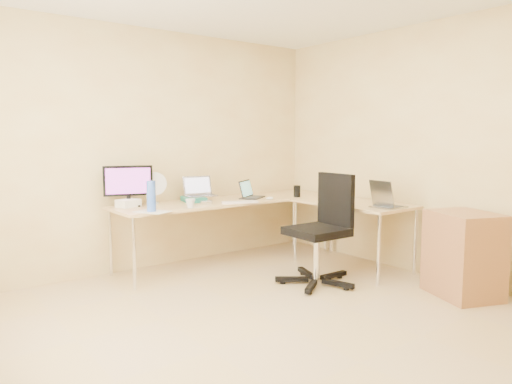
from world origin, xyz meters
TOP-DOWN VIEW (x-y plane):
  - floor at (0.00, 0.00)m, footprint 4.50×4.50m
  - wall_back at (0.00, 2.25)m, footprint 4.50×0.00m
  - wall_right at (2.10, 0.00)m, footprint 0.00×4.50m
  - desk_main at (0.72, 1.85)m, footprint 2.65×0.70m
  - desk_return at (1.70, 0.85)m, footprint 0.70×1.30m
  - monitor at (-0.38, 2.05)m, footprint 0.52×0.31m
  - book_stack at (0.34, 1.96)m, footprint 0.29×0.35m
  - laptop_center at (0.43, 1.97)m, footprint 0.37×0.30m
  - laptop_black at (1.03, 1.80)m, footprint 0.41×0.39m
  - keyboard at (0.68, 1.55)m, footprint 0.40×0.26m
  - mouse at (1.09, 1.55)m, footprint 0.11×0.09m
  - mug at (0.06, 1.55)m, footprint 0.11×0.11m
  - cd_stack at (0.35, 1.71)m, footprint 0.16×0.16m
  - water_bottle at (-0.36, 1.55)m, footprint 0.10×0.10m
  - papers at (-0.35, 1.55)m, footprint 0.33×0.37m
  - white_box at (-0.40, 2.01)m, footprint 0.26×0.22m
  - desk_fan at (-0.10, 2.05)m, footprint 0.29×0.29m
  - black_cup at (1.51, 1.55)m, footprint 0.09×0.09m
  - laptop_return at (1.67, 0.36)m, footprint 0.35×0.28m
  - office_chair at (0.95, 0.65)m, footprint 0.68×0.68m
  - cabinet at (1.75, -0.42)m, footprint 0.66×0.73m

SIDE VIEW (x-z plane):
  - floor at x=0.00m, z-range 0.00..0.00m
  - cabinet at x=1.75m, z-range -0.05..0.77m
  - desk_main at x=0.72m, z-range 0.00..0.73m
  - desk_return at x=1.70m, z-range 0.00..0.73m
  - office_chair at x=0.95m, z-range -0.05..1.05m
  - papers at x=-0.35m, z-range 0.73..0.74m
  - keyboard at x=0.68m, z-range 0.73..0.75m
  - cd_stack at x=0.35m, z-range 0.73..0.76m
  - mouse at x=1.09m, z-range 0.73..0.76m
  - book_stack at x=0.34m, z-range 0.73..0.78m
  - white_box at x=-0.40m, z-range 0.73..0.81m
  - mug at x=0.06m, z-range 0.73..0.82m
  - black_cup at x=1.51m, z-range 0.73..0.87m
  - laptop_black at x=1.03m, z-range 0.73..0.94m
  - laptop_return at x=1.67m, z-range 0.73..0.96m
  - water_bottle at x=-0.36m, z-range 0.73..1.03m
  - desk_fan at x=-0.10m, z-range 0.73..1.04m
  - laptop_center at x=0.43m, z-range 0.78..1.00m
  - monitor at x=-0.38m, z-range 0.73..1.15m
  - wall_back at x=0.00m, z-range -0.95..3.55m
  - wall_right at x=2.10m, z-range -0.95..3.55m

